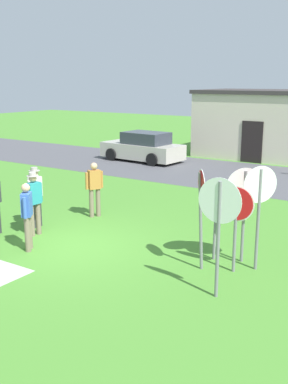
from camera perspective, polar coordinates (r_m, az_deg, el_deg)
name	(u,v)px	position (r m, az deg, el deg)	size (l,w,h in m)	color
ground_plane	(72,247)	(11.93, -8.83, -6.74)	(80.00, 80.00, 0.00)	#47842D
street_asphalt	(238,175)	(20.93, 11.49, 2.01)	(60.00, 6.40, 0.01)	#4C4C51
building_background	(268,124)	(26.32, 14.98, 8.11)	(7.18, 4.79, 3.59)	beige
parked_car_on_street	(143,148)	(24.15, -0.12, 5.45)	(4.42, 2.25, 1.51)	#B7B2A3
stop_sign_rear_right	(236,214)	(10.14, 11.21, -2.68)	(0.78, 0.11, 1.94)	slate
stop_sign_leaning_left	(219,216)	(8.80, 9.21, -2.89)	(0.88, 0.07, 2.37)	slate
stop_sign_tallest	(259,199)	(10.31, 13.96, -0.86)	(0.52, 0.64, 2.34)	slate
stop_sign_rear_left	(201,202)	(10.10, 7.02, -1.26)	(0.47, 0.59, 2.27)	slate
stop_sign_center_cluster	(216,205)	(10.76, 8.85, -1.61)	(0.30, 0.73, 1.94)	slate
stop_sign_low_front	(244,198)	(10.71, 12.23, -0.70)	(0.71, 0.49, 2.22)	slate
person_near_signs	(94,187)	(14.22, -6.11, 0.67)	(0.37, 0.51, 1.69)	#7A6B56
person_holding_notes	(35,193)	(13.49, -13.17, -0.18)	(0.32, 0.57, 1.74)	#2D2D33
person_in_blue	(27,213)	(11.69, -14.15, -2.53)	(0.39, 0.48, 1.69)	#7A6B56
person_in_dark_shirt	(34,200)	(12.77, -13.36, -0.96)	(0.31, 0.57, 1.74)	#7A6B56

